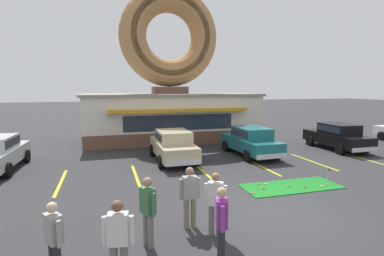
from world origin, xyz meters
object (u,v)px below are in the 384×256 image
at_px(pedestrian_blue_sweater_man, 118,239).
at_px(pedestrian_hooded_kid, 148,208).
at_px(pedestrian_beanie_man, 54,238).
at_px(pedestrian_crossing_woman, 190,194).
at_px(putting_flag_pin, 329,172).
at_px(car_teal, 251,140).
at_px(pedestrian_clipboard_woman, 221,221).
at_px(trash_bin, 253,134).
at_px(car_champagne, 173,144).
at_px(car_black, 337,135).
at_px(pedestrian_leather_jacket_man, 215,201).
at_px(golf_ball, 274,190).

bearing_deg(pedestrian_blue_sweater_man, pedestrian_hooded_kid, 60.10).
xyz_separation_m(pedestrian_beanie_man, pedestrian_crossing_woman, (3.16, 1.42, 0.05)).
height_order(putting_flag_pin, car_teal, car_teal).
bearing_deg(pedestrian_clipboard_woman, car_teal, 59.40).
height_order(pedestrian_beanie_man, trash_bin, pedestrian_beanie_man).
relative_size(putting_flag_pin, car_teal, 0.12).
height_order(car_champagne, trash_bin, car_champagne).
distance_m(pedestrian_clipboard_woman, pedestrian_crossing_woman, 1.79).
bearing_deg(car_black, pedestrian_crossing_woman, -147.06).
bearing_deg(putting_flag_pin, pedestrian_blue_sweater_man, -153.90).
distance_m(pedestrian_blue_sweater_man, pedestrian_hooded_kid, 1.47).
bearing_deg(putting_flag_pin, car_champagne, 133.79).
bearing_deg(pedestrian_leather_jacket_man, pedestrian_blue_sweater_man, -151.69).
xyz_separation_m(car_teal, pedestrian_crossing_woman, (-5.68, -7.50, 0.06)).
height_order(pedestrian_leather_jacket_man, pedestrian_crossing_woman, pedestrian_crossing_woman).
height_order(golf_ball, trash_bin, trash_bin).
bearing_deg(pedestrian_hooded_kid, pedestrian_blue_sweater_man, -119.90).
bearing_deg(car_champagne, pedestrian_blue_sweater_man, -108.62).
bearing_deg(car_teal, pedestrian_blue_sweater_man, -128.98).
bearing_deg(pedestrian_blue_sweater_man, golf_ball, 33.66).
xyz_separation_m(pedestrian_blue_sweater_man, pedestrian_crossing_woman, (1.96, 1.94, -0.02)).
distance_m(car_teal, pedestrian_clipboard_woman, 10.77).
bearing_deg(pedestrian_clipboard_woman, pedestrian_beanie_man, 174.00).
relative_size(pedestrian_hooded_kid, pedestrian_clipboard_woman, 1.01).
distance_m(putting_flag_pin, trash_bin, 9.67).
xyz_separation_m(car_champagne, pedestrian_crossing_woman, (-1.22, -7.48, 0.06)).
xyz_separation_m(car_black, pedestrian_hooded_kid, (-12.81, -8.18, 0.08)).
xyz_separation_m(pedestrian_blue_sweater_man, trash_bin, (9.96, 13.60, -0.45)).
relative_size(pedestrian_beanie_man, trash_bin, 1.65).
distance_m(car_black, trash_bin, 5.49).
distance_m(putting_flag_pin, pedestrian_hooded_kid, 8.09).
distance_m(putting_flag_pin, pedestrian_beanie_man, 10.16).
bearing_deg(pedestrian_clipboard_woman, pedestrian_crossing_woman, 96.39).
distance_m(golf_ball, pedestrian_leather_jacket_man, 4.14).
xyz_separation_m(car_black, trash_bin, (-3.58, 4.14, -0.37)).
xyz_separation_m(golf_ball, pedestrian_hooded_kid, (-4.94, -2.50, 0.90)).
bearing_deg(pedestrian_leather_jacket_man, golf_ball, 37.33).
relative_size(car_black, car_teal, 1.01).
bearing_deg(trash_bin, car_teal, -119.22).
bearing_deg(putting_flag_pin, trash_bin, 80.14).
distance_m(car_teal, pedestrian_hooded_kid, 10.69).
distance_m(pedestrian_hooded_kid, pedestrian_leather_jacket_man, 1.72).
bearing_deg(pedestrian_hooded_kid, car_teal, 49.77).
relative_size(car_champagne, pedestrian_beanie_man, 2.85).
height_order(golf_ball, pedestrian_clipboard_woman, pedestrian_clipboard_woman).
height_order(golf_ball, car_black, car_black).
height_order(putting_flag_pin, pedestrian_clipboard_woman, pedestrian_clipboard_woman).
xyz_separation_m(golf_ball, pedestrian_leather_jacket_man, (-3.22, -2.46, 0.87)).
height_order(car_black, pedestrian_leather_jacket_man, pedestrian_leather_jacket_man).
distance_m(car_champagne, pedestrian_beanie_man, 9.92).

